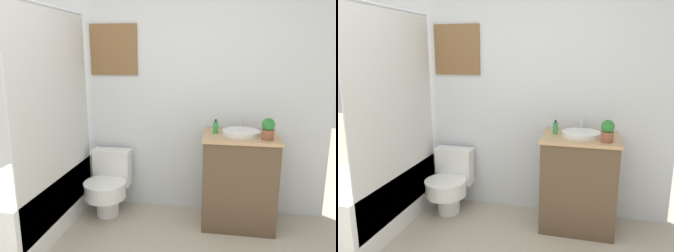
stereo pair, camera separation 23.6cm
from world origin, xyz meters
TOP-DOWN VIEW (x-y plane):
  - wall_back at (-0.00, 1.84)m, footprint 3.58×0.07m
  - shower_area at (-0.94, 1.13)m, footprint 0.68×1.37m
  - toilet at (-0.34, 1.55)m, footprint 0.42×0.52m
  - vanity at (0.94, 1.55)m, footprint 0.69×0.50m
  - sink at (0.94, 1.57)m, footprint 0.34×0.38m
  - soap_bottle at (0.71, 1.59)m, footprint 0.05×0.05m
  - potted_plant at (1.16, 1.43)m, footprint 0.11×0.11m

SIDE VIEW (x-z plane):
  - shower_area at x=-0.94m, z-range -0.68..1.30m
  - toilet at x=-0.34m, z-range 0.00..0.63m
  - vanity at x=0.94m, z-range 0.00..0.88m
  - sink at x=0.94m, z-range 0.83..0.96m
  - soap_bottle at x=0.71m, z-range 0.87..1.00m
  - potted_plant at x=1.16m, z-range 0.88..1.07m
  - wall_back at x=0.00m, z-range 0.01..2.51m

